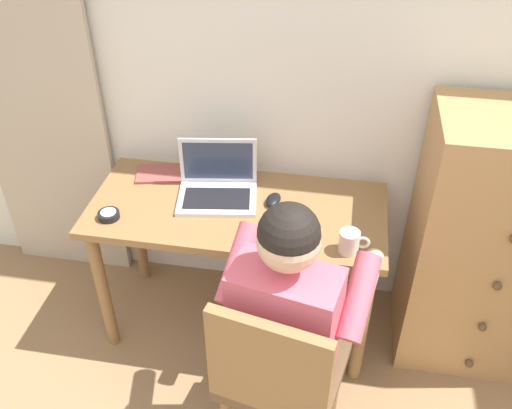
{
  "coord_description": "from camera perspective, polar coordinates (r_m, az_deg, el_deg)",
  "views": [
    {
      "loc": [
        0.09,
        -0.05,
        2.2
      ],
      "look_at": [
        -0.22,
        1.74,
        0.83
      ],
      "focal_mm": 39.67,
      "sensor_mm": 36.0,
      "label": 1
    }
  ],
  "objects": [
    {
      "name": "person_seated",
      "position": [
        2.08,
        3.94,
        -10.06
      ],
      "size": [
        0.61,
        0.64,
        1.2
      ],
      "color": "#4C4C4C",
      "rests_on": "ground_plane"
    },
    {
      "name": "notebook_pad",
      "position": [
        2.67,
        -9.7,
        3.1
      ],
      "size": [
        0.24,
        0.19,
        0.01
      ],
      "primitive_type": "cube",
      "rotation": [
        0.0,
        0.0,
        0.23
      ],
      "color": "#994742",
      "rests_on": "desk"
    },
    {
      "name": "desk",
      "position": [
        2.5,
        -1.87,
        -2.2
      ],
      "size": [
        1.28,
        0.58,
        0.73
      ],
      "color": "olive",
      "rests_on": "ground_plane"
    },
    {
      "name": "desk_clock",
      "position": [
        2.44,
        -14.62,
        -1.02
      ],
      "size": [
        0.09,
        0.09,
        0.03
      ],
      "color": "black",
      "rests_on": "desk"
    },
    {
      "name": "computer_mouse",
      "position": [
        2.45,
        1.76,
        0.49
      ],
      "size": [
        0.08,
        0.11,
        0.03
      ],
      "primitive_type": "ellipsoid",
      "rotation": [
        0.0,
        0.0,
        -0.18
      ],
      "color": "black",
      "rests_on": "desk"
    },
    {
      "name": "curtain_panel",
      "position": [
        2.83,
        -21.69,
        11.18
      ],
      "size": [
        0.64,
        0.03,
        2.16
      ],
      "primitive_type": "cube",
      "color": "#BCAD99",
      "rests_on": "ground_plane"
    },
    {
      "name": "dresser",
      "position": [
        2.61,
        22.33,
        -3.82
      ],
      "size": [
        0.63,
        0.5,
        1.21
      ],
      "color": "tan",
      "rests_on": "ground_plane"
    },
    {
      "name": "wall_back",
      "position": [
        2.45,
        7.15,
        13.95
      ],
      "size": [
        4.8,
        0.05,
        2.5
      ],
      "primitive_type": "cube",
      "color": "silver",
      "rests_on": "ground_plane"
    },
    {
      "name": "laptop",
      "position": [
        2.48,
        -3.91,
        1.94
      ],
      "size": [
        0.37,
        0.3,
        0.24
      ],
      "color": "silver",
      "rests_on": "desk"
    },
    {
      "name": "coffee_mug",
      "position": [
        2.21,
        9.45,
        -3.75
      ],
      "size": [
        0.12,
        0.08,
        0.09
      ],
      "color": "silver",
      "rests_on": "desk"
    },
    {
      "name": "chair",
      "position": [
        2.11,
        2.21,
        -16.87
      ],
      "size": [
        0.49,
        0.48,
        0.89
      ],
      "color": "brown",
      "rests_on": "ground_plane"
    }
  ]
}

